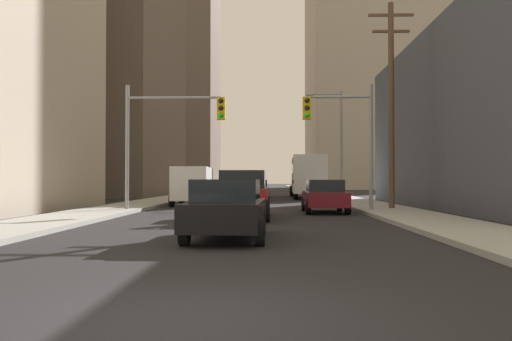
# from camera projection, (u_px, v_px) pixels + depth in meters

# --- Properties ---
(ground_plane) EXTENTS (400.00, 400.00, 0.00)m
(ground_plane) POSITION_uv_depth(u_px,v_px,m) (178.00, 322.00, 5.50)
(ground_plane) COLOR black
(sidewalk_left) EXTENTS (2.98, 160.00, 0.15)m
(sidewalk_left) POSITION_uv_depth(u_px,v_px,m) (198.00, 193.00, 55.64)
(sidewalk_left) COLOR #9E9E99
(sidewalk_left) RESTS_ON ground
(sidewalk_right) EXTENTS (2.98, 160.00, 0.15)m
(sidewalk_right) POSITION_uv_depth(u_px,v_px,m) (322.00, 193.00, 55.31)
(sidewalk_right) COLOR #9E9E99
(sidewalk_right) RESTS_ON ground
(city_bus) EXTENTS (2.86, 11.57, 3.40)m
(city_bus) POSITION_uv_depth(u_px,v_px,m) (307.00, 175.00, 43.68)
(city_bus) COLOR silver
(city_bus) RESTS_ON ground
(pickup_truck_red) EXTENTS (2.20, 5.44, 1.90)m
(pickup_truck_red) POSITION_uv_depth(u_px,v_px,m) (242.00, 195.00, 20.51)
(pickup_truck_red) COLOR maroon
(pickup_truck_red) RESTS_ON ground
(cargo_van_white) EXTENTS (2.18, 5.28, 2.26)m
(cargo_van_white) POSITION_uv_depth(u_px,v_px,m) (193.00, 184.00, 30.85)
(cargo_van_white) COLOR white
(cargo_van_white) RESTS_ON ground
(sedan_black) EXTENTS (1.95, 4.26, 1.52)m
(sedan_black) POSITION_uv_depth(u_px,v_px,m) (227.00, 209.00, 13.16)
(sedan_black) COLOR black
(sedan_black) RESTS_ON ground
(sedan_maroon) EXTENTS (1.95, 4.20, 1.52)m
(sedan_maroon) POSITION_uv_depth(u_px,v_px,m) (325.00, 196.00, 23.95)
(sedan_maroon) COLOR maroon
(sedan_maroon) RESTS_ON ground
(sedan_blue) EXTENTS (1.95, 4.24, 1.52)m
(sedan_blue) POSITION_uv_depth(u_px,v_px,m) (256.00, 190.00, 37.47)
(sedan_blue) COLOR navy
(sedan_blue) RESTS_ON ground
(sedan_silver) EXTENTS (1.95, 4.22, 1.52)m
(sedan_silver) POSITION_uv_depth(u_px,v_px,m) (257.00, 188.00, 48.17)
(sedan_silver) COLOR #B7BABF
(sedan_silver) RESTS_ON ground
(sedan_navy) EXTENTS (1.96, 4.27, 1.52)m
(sedan_navy) POSITION_uv_depth(u_px,v_px,m) (231.00, 187.00, 59.13)
(sedan_navy) COLOR #141E4C
(sedan_navy) RESTS_ON ground
(traffic_signal_near_left) EXTENTS (4.73, 0.44, 6.00)m
(traffic_signal_near_left) POSITION_uv_depth(u_px,v_px,m) (170.00, 125.00, 24.47)
(traffic_signal_near_left) COLOR gray
(traffic_signal_near_left) RESTS_ON ground
(traffic_signal_near_right) EXTENTS (3.27, 0.44, 6.00)m
(traffic_signal_near_right) POSITION_uv_depth(u_px,v_px,m) (342.00, 126.00, 24.27)
(traffic_signal_near_right) COLOR gray
(traffic_signal_near_right) RESTS_ON ground
(utility_pole_right) EXTENTS (2.20, 0.28, 10.16)m
(utility_pole_right) POSITION_uv_depth(u_px,v_px,m) (391.00, 101.00, 25.24)
(utility_pole_right) COLOR brown
(utility_pole_right) RESTS_ON ground
(street_lamp_right) EXTENTS (2.46, 0.32, 7.50)m
(street_lamp_right) POSITION_uv_depth(u_px,v_px,m) (335.00, 135.00, 34.97)
(street_lamp_right) COLOR gray
(street_lamp_right) RESTS_ON ground
(building_left_mid_office) EXTENTS (24.63, 21.11, 26.07)m
(building_left_mid_office) POSITION_uv_depth(u_px,v_px,m) (47.00, 66.00, 52.19)
(building_left_mid_office) COLOR #66564C
(building_left_mid_office) RESTS_ON ground
(building_left_far_tower) EXTENTS (19.64, 19.04, 55.70)m
(building_left_far_tower) POSITION_uv_depth(u_px,v_px,m) (165.00, 42.00, 98.97)
(building_left_far_tower) COLOR #66564C
(building_left_far_tower) RESTS_ON ground
(building_right_far_highrise) EXTENTS (21.82, 29.76, 67.99)m
(building_right_far_highrise) POSITION_uv_depth(u_px,v_px,m) (370.00, 3.00, 95.08)
(building_right_far_highrise) COLOR #B7A893
(building_right_far_highrise) RESTS_ON ground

